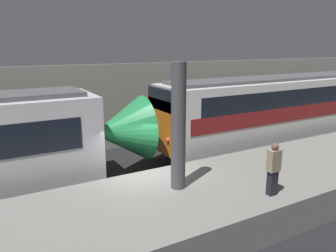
{
  "coord_description": "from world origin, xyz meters",
  "views": [
    {
      "loc": [
        -4.62,
        -9.99,
        5.47
      ],
      "look_at": [
        1.53,
        0.9,
        2.37
      ],
      "focal_mm": 35.0,
      "sensor_mm": 36.0,
      "label": 1
    }
  ],
  "objects": [
    {
      "name": "train_boxy",
      "position": [
        10.52,
        2.26,
        1.99
      ],
      "size": [
        17.24,
        2.9,
        3.86
      ],
      "color": "black",
      "rests_on": "ground"
    },
    {
      "name": "platform",
      "position": [
        0.0,
        -2.17,
        0.55
      ],
      "size": [
        40.0,
        4.35,
        1.1
      ],
      "color": "slate",
      "rests_on": "ground"
    },
    {
      "name": "person_waiting",
      "position": [
        2.53,
        -3.63,
        1.95
      ],
      "size": [
        0.38,
        0.24,
        1.62
      ],
      "color": "black",
      "rests_on": "platform"
    },
    {
      "name": "ground_plane",
      "position": [
        0.0,
        0.0,
        0.0
      ],
      "size": [
        120.0,
        120.0,
        0.0
      ],
      "primitive_type": "plane",
      "color": "black"
    },
    {
      "name": "support_pillar_near",
      "position": [
        0.36,
        -1.8,
        3.06
      ],
      "size": [
        0.45,
        0.45,
        3.91
      ],
      "color": "#47474C",
      "rests_on": "platform"
    },
    {
      "name": "station_rear_barrier",
      "position": [
        0.0,
        6.33,
        2.27
      ],
      "size": [
        50.0,
        0.15,
        4.53
      ],
      "color": "#9E998E",
      "rests_on": "ground"
    }
  ]
}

